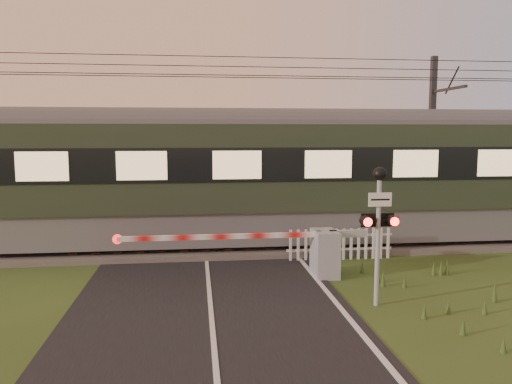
{
  "coord_description": "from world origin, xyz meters",
  "views": [
    {
      "loc": [
        -0.27,
        -9.42,
        3.73
      ],
      "look_at": [
        1.25,
        3.2,
        2.22
      ],
      "focal_mm": 35.0,
      "sensor_mm": 36.0,
      "label": 1
    }
  ],
  "objects": [
    {
      "name": "road",
      "position": [
        0.02,
        -0.23,
        0.01
      ],
      "size": [
        6.0,
        140.0,
        0.03
      ],
      "color": "black",
      "rests_on": "ground"
    },
    {
      "name": "catenary_mast",
      "position": [
        8.68,
        8.72,
        3.44
      ],
      "size": [
        0.21,
        2.45,
        6.6
      ],
      "color": "#2D2D30",
      "rests_on": "ground"
    },
    {
      "name": "boom_gate",
      "position": [
        2.8,
        3.02,
        0.67
      ],
      "size": [
        6.49,
        0.93,
        1.24
      ],
      "color": "gray",
      "rests_on": "ground"
    },
    {
      "name": "ground",
      "position": [
        0.0,
        0.0,
        0.0
      ],
      "size": [
        160.0,
        160.0,
        0.0
      ],
      "primitive_type": "plane",
      "color": "#31431A",
      "rests_on": "ground"
    },
    {
      "name": "picket_fence",
      "position": [
        3.92,
        4.6,
        0.47
      ],
      "size": [
        3.19,
        0.08,
        0.93
      ],
      "color": "silver",
      "rests_on": "ground"
    },
    {
      "name": "crossing_signal",
      "position": [
        3.58,
        0.67,
        2.08
      ],
      "size": [
        0.77,
        0.34,
        3.02
      ],
      "color": "gray",
      "rests_on": "ground"
    },
    {
      "name": "overhead_wires",
      "position": [
        0.0,
        6.5,
        5.72
      ],
      "size": [
        120.0,
        0.62,
        0.62
      ],
      "color": "black",
      "rests_on": "ground"
    },
    {
      "name": "track_bed",
      "position": [
        0.0,
        6.5,
        0.07
      ],
      "size": [
        140.0,
        3.4,
        0.39
      ],
      "color": "#47423D",
      "rests_on": "ground"
    }
  ]
}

